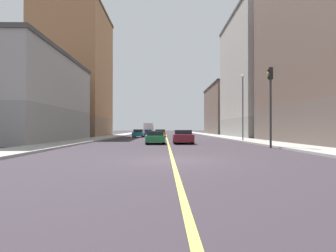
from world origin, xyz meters
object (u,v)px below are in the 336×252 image
(car_green, at_px, (155,137))
(car_orange, at_px, (160,133))
(building_left_far, at_px, (232,110))
(car_maroon, at_px, (183,137))
(building_right_midblock, at_px, (75,74))
(box_truck, at_px, (149,128))
(building_left_mid, at_px, (264,76))
(traffic_light_left_near, at_px, (270,96))
(car_blue, at_px, (148,132))
(building_right_corner, at_px, (17,98))
(street_lamp_left_near, at_px, (243,101))
(car_teal, at_px, (139,133))

(car_green, distance_m, car_orange, 22.83)
(building_left_far, distance_m, car_maroon, 47.15)
(building_right_midblock, relative_size, box_truck, 3.38)
(car_orange, bearing_deg, building_left_mid, -3.85)
(traffic_light_left_near, relative_size, car_blue, 1.48)
(car_maroon, bearing_deg, building_left_mid, 53.97)
(building_left_mid, height_order, building_right_corner, building_left_mid)
(building_right_midblock, bearing_deg, street_lamp_left_near, -38.37)
(building_right_corner, height_order, car_orange, building_right_corner)
(building_left_mid, xyz_separation_m, street_lamp_left_near, (-8.26, -16.67, -5.85))
(car_maroon, xyz_separation_m, car_teal, (-6.14, 20.25, -0.01))
(building_right_midblock, bearing_deg, car_teal, -20.24)
(building_left_far, xyz_separation_m, traffic_light_left_near, (-9.28, -50.84, -2.23))
(building_left_mid, relative_size, street_lamp_left_near, 2.80)
(building_right_midblock, xyz_separation_m, street_lamp_left_near, (25.51, -20.20, -6.92))
(building_left_far, relative_size, car_orange, 4.78)
(car_teal, bearing_deg, box_truck, 89.74)
(traffic_light_left_near, distance_m, box_truck, 56.94)
(car_green, xyz_separation_m, box_truck, (-3.31, 49.35, 0.93))
(building_left_mid, xyz_separation_m, box_truck, (-21.44, 27.73, -8.97))
(traffic_light_left_near, relative_size, street_lamp_left_near, 0.81)
(building_left_far, xyz_separation_m, car_maroon, (-15.44, -44.22, -5.50))
(traffic_light_left_near, distance_m, car_blue, 47.23)
(car_blue, bearing_deg, car_teal, -91.89)
(building_right_midblock, bearing_deg, building_right_corner, -90.00)
(building_left_mid, height_order, building_right_midblock, building_right_midblock)
(car_teal, bearing_deg, building_right_midblock, 159.76)
(box_truck, bearing_deg, car_blue, -87.19)
(street_lamp_left_near, height_order, car_green, street_lamp_left_near)
(building_right_midblock, xyz_separation_m, car_maroon, (18.33, -24.74, -10.93))
(building_right_midblock, bearing_deg, building_left_far, 29.97)
(street_lamp_left_near, relative_size, car_blue, 1.83)
(car_green, bearing_deg, car_orange, 89.55)
(car_green, xyz_separation_m, car_orange, (0.18, 22.83, 0.03))
(building_right_midblock, distance_m, car_teal, 16.99)
(street_lamp_left_near, relative_size, car_teal, 1.86)
(car_teal, height_order, car_orange, car_teal)
(box_truck, bearing_deg, car_teal, -90.26)
(building_left_mid, bearing_deg, box_truck, 127.72)
(car_teal, bearing_deg, car_green, -80.53)
(traffic_light_left_near, xyz_separation_m, box_truck, (-12.17, 55.57, -2.37))
(building_left_far, height_order, box_truck, building_left_far)
(building_left_mid, xyz_separation_m, car_maroon, (-15.44, -21.22, -9.86))
(building_left_mid, relative_size, building_right_midblock, 0.91)
(traffic_light_left_near, relative_size, car_maroon, 1.34)
(car_maroon, distance_m, car_orange, 22.57)
(building_left_far, bearing_deg, car_maroon, -109.24)
(car_maroon, bearing_deg, car_teal, 106.87)
(building_right_midblock, distance_m, traffic_light_left_near, 40.53)
(building_left_far, xyz_separation_m, car_green, (-18.13, -44.62, -5.54))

